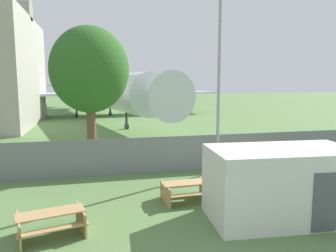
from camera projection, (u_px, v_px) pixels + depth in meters
name	position (u px, v px, depth m)	size (l,w,h in m)	color
perimeter_fence	(141.00, 155.00, 16.84)	(56.07, 0.07, 1.86)	gray
airplane	(96.00, 90.00, 42.87)	(35.91, 43.88, 11.26)	silver
portable_cabin	(282.00, 184.00, 11.21)	(5.13, 2.93, 2.47)	silver
picnic_bench_near_cabin	(186.00, 189.00, 12.97)	(1.97, 1.48, 0.76)	tan
picnic_bench_open_grass	(51.00, 221.00, 10.01)	(2.27, 1.83, 0.76)	tan
tree_near_hangar	(90.00, 70.00, 18.41)	(4.42, 4.42, 7.80)	brown
light_mast	(219.00, 66.00, 16.49)	(0.44, 0.44, 9.19)	#99999E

